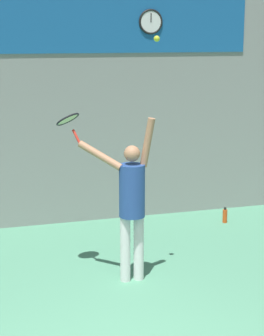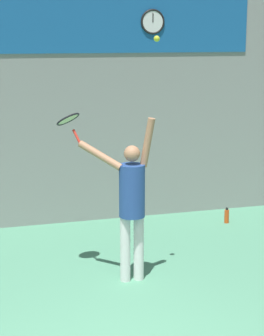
{
  "view_description": "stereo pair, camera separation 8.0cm",
  "coord_description": "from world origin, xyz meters",
  "px_view_note": "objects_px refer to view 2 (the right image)",
  "views": [
    {
      "loc": [
        -1.41,
        -4.67,
        3.06
      ],
      "look_at": [
        0.72,
        2.28,
        1.46
      ],
      "focal_mm": 65.0,
      "sensor_mm": 36.0,
      "label": 1
    },
    {
      "loc": [
        -1.34,
        -4.7,
        3.06
      ],
      "look_at": [
        0.72,
        2.28,
        1.46
      ],
      "focal_mm": 65.0,
      "sensor_mm": 36.0,
      "label": 2
    }
  ],
  "objects_px": {
    "tennis_player": "(131,199)",
    "tennis_racket": "(69,121)",
    "tennis_ball": "(157,39)",
    "scoreboard_clock": "(153,22)",
    "water_bottle": "(227,216)"
  },
  "relations": [
    {
      "from": "tennis_player",
      "to": "tennis_racket",
      "type": "distance_m",
      "value": 1.25
    },
    {
      "from": "tennis_ball",
      "to": "tennis_player",
      "type": "bearing_deg",
      "value": 157.33
    },
    {
      "from": "scoreboard_clock",
      "to": "tennis_ball",
      "type": "xyz_separation_m",
      "value": [
        -0.85,
        -2.71,
        -0.25
      ]
    },
    {
      "from": "tennis_player",
      "to": "water_bottle",
      "type": "distance_m",
      "value": 3.02
    },
    {
      "from": "tennis_racket",
      "to": "water_bottle",
      "type": "height_order",
      "value": "tennis_racket"
    },
    {
      "from": "tennis_player",
      "to": "tennis_ball",
      "type": "relative_size",
      "value": 29.23
    },
    {
      "from": "scoreboard_clock",
      "to": "tennis_player",
      "type": "bearing_deg",
      "value": -113.36
    },
    {
      "from": "scoreboard_clock",
      "to": "tennis_ball",
      "type": "relative_size",
      "value": 5.68
    },
    {
      "from": "scoreboard_clock",
      "to": "tennis_racket",
      "type": "relative_size",
      "value": 0.96
    },
    {
      "from": "scoreboard_clock",
      "to": "water_bottle",
      "type": "bearing_deg",
      "value": -34.8
    },
    {
      "from": "scoreboard_clock",
      "to": "tennis_ball",
      "type": "bearing_deg",
      "value": -107.32
    },
    {
      "from": "tennis_ball",
      "to": "scoreboard_clock",
      "type": "bearing_deg",
      "value": 72.68
    },
    {
      "from": "scoreboard_clock",
      "to": "tennis_player",
      "type": "distance_m",
      "value": 3.58
    },
    {
      "from": "scoreboard_clock",
      "to": "water_bottle",
      "type": "relative_size",
      "value": 1.55
    },
    {
      "from": "water_bottle",
      "to": "scoreboard_clock",
      "type": "bearing_deg",
      "value": 145.2
    }
  ]
}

